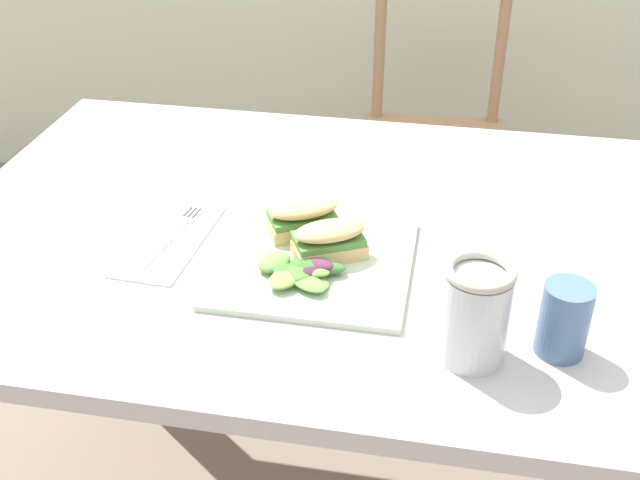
{
  "coord_description": "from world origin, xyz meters",
  "views": [
    {
      "loc": [
        0.26,
        -0.91,
        1.39
      ],
      "look_at": [
        0.07,
        0.07,
        0.76
      ],
      "focal_mm": 44.21,
      "sensor_mm": 36.0,
      "label": 1
    }
  ],
  "objects_px": {
    "dining_table": "(357,292)",
    "cup_extra_side": "(564,320)",
    "chair_wooden_far": "(434,138)",
    "fork_on_napkin": "(175,231)",
    "mason_jar_iced_tea": "(474,317)",
    "plate_lunch": "(315,263)",
    "sandwich_half_front": "(329,240)",
    "sandwich_half_back": "(303,217)"
  },
  "relations": [
    {
      "from": "sandwich_half_front",
      "to": "fork_on_napkin",
      "type": "bearing_deg",
      "value": 172.86
    },
    {
      "from": "cup_extra_side",
      "to": "sandwich_half_front",
      "type": "bearing_deg",
      "value": 155.37
    },
    {
      "from": "chair_wooden_far",
      "to": "fork_on_napkin",
      "type": "bearing_deg",
      "value": -108.29
    },
    {
      "from": "chair_wooden_far",
      "to": "fork_on_napkin",
      "type": "distance_m",
      "value": 1.17
    },
    {
      "from": "cup_extra_side",
      "to": "fork_on_napkin",
      "type": "bearing_deg",
      "value": 162.65
    },
    {
      "from": "dining_table",
      "to": "plate_lunch",
      "type": "height_order",
      "value": "plate_lunch"
    },
    {
      "from": "mason_jar_iced_tea",
      "to": "fork_on_napkin",
      "type": "bearing_deg",
      "value": 155.69
    },
    {
      "from": "plate_lunch",
      "to": "fork_on_napkin",
      "type": "xyz_separation_m",
      "value": [
        -0.23,
        0.05,
        0.0
      ]
    },
    {
      "from": "sandwich_half_back",
      "to": "mason_jar_iced_tea",
      "type": "distance_m",
      "value": 0.35
    },
    {
      "from": "sandwich_half_front",
      "to": "fork_on_napkin",
      "type": "distance_m",
      "value": 0.25
    },
    {
      "from": "sandwich_half_front",
      "to": "mason_jar_iced_tea",
      "type": "relative_size",
      "value": 0.9
    },
    {
      "from": "plate_lunch",
      "to": "chair_wooden_far",
      "type": "bearing_deg",
      "value": 83.61
    },
    {
      "from": "dining_table",
      "to": "sandwich_half_back",
      "type": "xyz_separation_m",
      "value": [
        -0.08,
        -0.04,
        0.16
      ]
    },
    {
      "from": "chair_wooden_far",
      "to": "plate_lunch",
      "type": "xyz_separation_m",
      "value": [
        -0.13,
        -1.12,
        0.3
      ]
    },
    {
      "from": "fork_on_napkin",
      "to": "mason_jar_iced_tea",
      "type": "relative_size",
      "value": 1.39
    },
    {
      "from": "sandwich_half_back",
      "to": "dining_table",
      "type": "bearing_deg",
      "value": 26.55
    },
    {
      "from": "plate_lunch",
      "to": "mason_jar_iced_tea",
      "type": "height_order",
      "value": "mason_jar_iced_tea"
    },
    {
      "from": "mason_jar_iced_tea",
      "to": "dining_table",
      "type": "bearing_deg",
      "value": 123.25
    },
    {
      "from": "fork_on_napkin",
      "to": "mason_jar_iced_tea",
      "type": "height_order",
      "value": "mason_jar_iced_tea"
    },
    {
      "from": "plate_lunch",
      "to": "cup_extra_side",
      "type": "relative_size",
      "value": 2.86
    },
    {
      "from": "dining_table",
      "to": "cup_extra_side",
      "type": "bearing_deg",
      "value": -40.18
    },
    {
      "from": "sandwich_half_front",
      "to": "dining_table",
      "type": "bearing_deg",
      "value": 72.75
    },
    {
      "from": "dining_table",
      "to": "plate_lunch",
      "type": "bearing_deg",
      "value": -113.6
    },
    {
      "from": "cup_extra_side",
      "to": "dining_table",
      "type": "bearing_deg",
      "value": 139.82
    },
    {
      "from": "plate_lunch",
      "to": "sandwich_half_front",
      "type": "height_order",
      "value": "sandwich_half_front"
    },
    {
      "from": "sandwich_half_back",
      "to": "cup_extra_side",
      "type": "distance_m",
      "value": 0.42
    },
    {
      "from": "sandwich_half_front",
      "to": "fork_on_napkin",
      "type": "relative_size",
      "value": 0.65
    },
    {
      "from": "chair_wooden_far",
      "to": "mason_jar_iced_tea",
      "type": "distance_m",
      "value": 1.34
    },
    {
      "from": "sandwich_half_front",
      "to": "cup_extra_side",
      "type": "xyz_separation_m",
      "value": [
        0.32,
        -0.15,
        0.01
      ]
    },
    {
      "from": "mason_jar_iced_tea",
      "to": "cup_extra_side",
      "type": "xyz_separation_m",
      "value": [
        0.11,
        0.03,
        -0.01
      ]
    },
    {
      "from": "dining_table",
      "to": "chair_wooden_far",
      "type": "height_order",
      "value": "chair_wooden_far"
    },
    {
      "from": "dining_table",
      "to": "cup_extra_side",
      "type": "relative_size",
      "value": 13.64
    },
    {
      "from": "mason_jar_iced_tea",
      "to": "chair_wooden_far",
      "type": "bearing_deg",
      "value": 94.57
    },
    {
      "from": "mason_jar_iced_tea",
      "to": "sandwich_half_back",
      "type": "bearing_deg",
      "value": 138.17
    },
    {
      "from": "dining_table",
      "to": "plate_lunch",
      "type": "xyz_separation_m",
      "value": [
        -0.05,
        -0.11,
        0.13
      ]
    },
    {
      "from": "dining_table",
      "to": "mason_jar_iced_tea",
      "type": "relative_size",
      "value": 10.0
    },
    {
      "from": "sandwich_half_front",
      "to": "fork_on_napkin",
      "type": "height_order",
      "value": "sandwich_half_front"
    },
    {
      "from": "cup_extra_side",
      "to": "plate_lunch",
      "type": "bearing_deg",
      "value": 158.67
    },
    {
      "from": "sandwich_half_back",
      "to": "fork_on_napkin",
      "type": "height_order",
      "value": "sandwich_half_back"
    },
    {
      "from": "chair_wooden_far",
      "to": "mason_jar_iced_tea",
      "type": "relative_size",
      "value": 6.51
    },
    {
      "from": "cup_extra_side",
      "to": "chair_wooden_far",
      "type": "bearing_deg",
      "value": 99.59
    },
    {
      "from": "sandwich_half_back",
      "to": "mason_jar_iced_tea",
      "type": "xyz_separation_m",
      "value": [
        0.26,
        -0.23,
        0.02
      ]
    }
  ]
}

